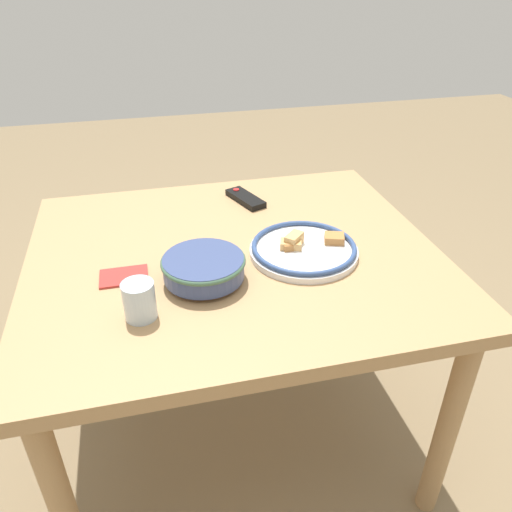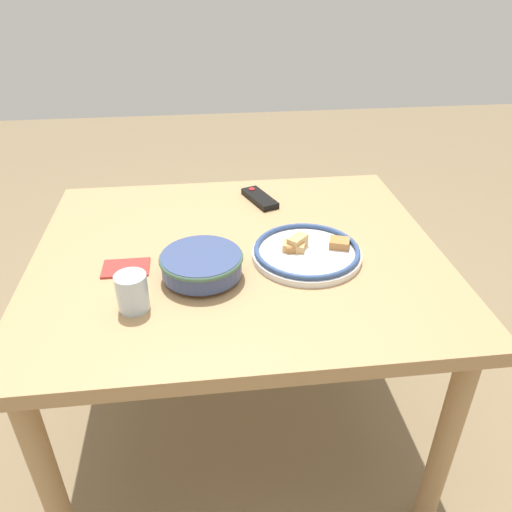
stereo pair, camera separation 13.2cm
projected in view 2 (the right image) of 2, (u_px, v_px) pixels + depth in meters
name	position (u px, v px, depth m)	size (l,w,h in m)	color
ground_plane	(242.00, 424.00, 1.80)	(8.00, 8.00, 0.00)	#7F6B4C
dining_table	(238.00, 275.00, 1.46)	(1.14, 0.98, 0.73)	tan
noodle_bowl	(202.00, 264.00, 1.28)	(0.22, 0.22, 0.07)	#384775
food_plate	(307.00, 252.00, 1.38)	(0.30, 0.30, 0.05)	white
tv_remote	(260.00, 198.00, 1.69)	(0.11, 0.17, 0.02)	black
drinking_glass	(132.00, 292.00, 1.16)	(0.07, 0.07, 0.09)	silver
folded_napkin	(126.00, 268.00, 1.33)	(0.12, 0.09, 0.01)	#B2332D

